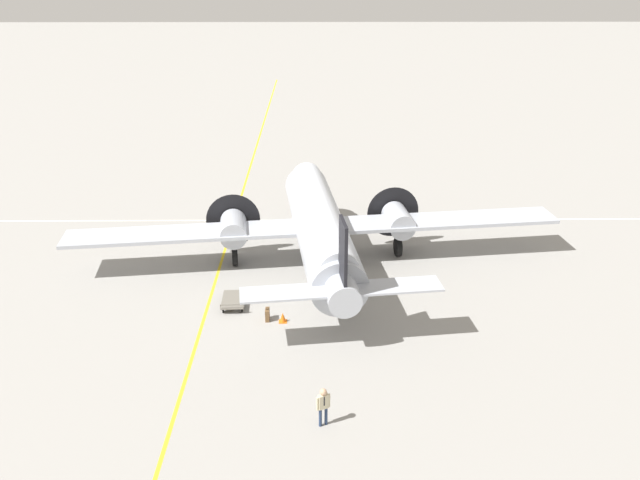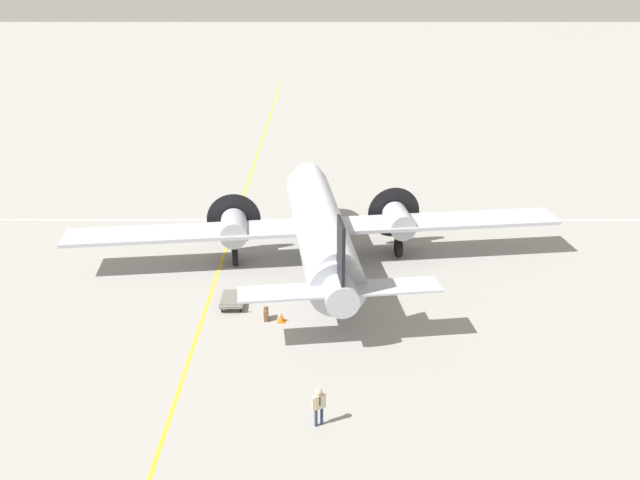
# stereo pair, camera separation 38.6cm
# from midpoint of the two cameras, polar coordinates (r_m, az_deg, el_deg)

# --- Properties ---
(ground_plane) EXTENTS (300.00, 300.00, 0.00)m
(ground_plane) POSITION_cam_midpoint_polar(r_m,az_deg,el_deg) (35.03, -0.32, -2.60)
(ground_plane) COLOR gray
(apron_line_eastwest) EXTENTS (120.00, 0.16, 0.01)m
(apron_line_eastwest) POSITION_cam_midpoint_polar(r_m,az_deg,el_deg) (35.46, -9.51, -2.60)
(apron_line_eastwest) COLOR gold
(apron_line_eastwest) RESTS_ON ground_plane
(apron_line_northsouth) EXTENTS (0.16, 120.00, 0.01)m
(apron_line_northsouth) POSITION_cam_midpoint_polar(r_m,az_deg,el_deg) (41.48, -0.36, 1.85)
(apron_line_northsouth) COLOR silver
(apron_line_northsouth) RESTS_ON ground_plane
(airliner_main) EXTENTS (16.89, 27.79, 6.00)m
(airliner_main) POSITION_cam_midpoint_polar(r_m,az_deg,el_deg) (34.35, -0.42, 1.59)
(airliner_main) COLOR #ADB2BC
(airliner_main) RESTS_ON ground_plane
(crew_foreground) EXTENTS (0.32, 0.52, 1.65)m
(crew_foreground) POSITION_cam_midpoint_polar(r_m,az_deg,el_deg) (23.59, -0.19, -14.69)
(crew_foreground) COLOR navy
(crew_foreground) RESTS_ON ground_plane
(suitcase_near_door) EXTENTS (0.46, 0.19, 0.65)m
(suitcase_near_door) POSITION_cam_midpoint_polar(r_m,az_deg,el_deg) (30.19, -5.20, -6.80)
(suitcase_near_door) COLOR brown
(suitcase_near_door) RESTS_ON ground_plane
(baggage_cart) EXTENTS (1.97, 1.21, 0.56)m
(baggage_cart) POSITION_cam_midpoint_polar(r_m,az_deg,el_deg) (31.64, -8.26, -5.46)
(baggage_cart) COLOR #6B665B
(baggage_cart) RESTS_ON ground_plane
(traffic_cone) EXTENTS (0.38, 0.38, 0.50)m
(traffic_cone) POSITION_cam_midpoint_polar(r_m,az_deg,el_deg) (30.04, -3.79, -7.09)
(traffic_cone) COLOR orange
(traffic_cone) RESTS_ON ground_plane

